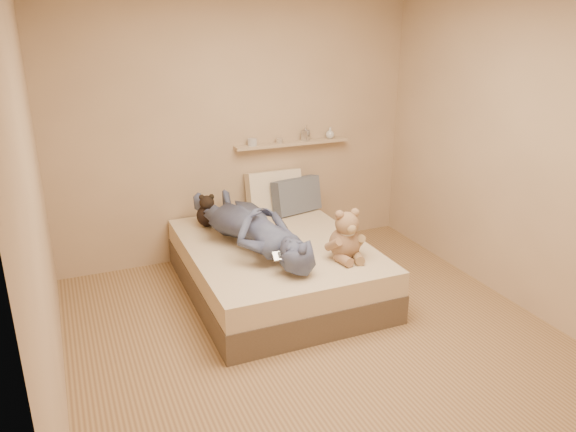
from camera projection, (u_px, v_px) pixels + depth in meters
name	position (u px, v px, depth m)	size (l,w,h in m)	color
room	(326.00, 177.00, 3.78)	(3.80, 3.80, 3.80)	#9F7E52
bed	(276.00, 267.00, 4.95)	(1.50, 1.90, 0.45)	brown
game_console	(284.00, 255.00, 4.26)	(0.18, 0.09, 0.06)	silver
teddy_bear	(346.00, 238.00, 4.52)	(0.35, 0.34, 0.43)	#91684F
dark_plush	(207.00, 212.00, 5.22)	(0.21, 0.21, 0.32)	black
pillow_cream	(274.00, 191.00, 5.64)	(0.55, 0.16, 0.40)	beige
pillow_grey	(296.00, 195.00, 5.59)	(0.50, 0.14, 0.34)	slate
person	(252.00, 226.00, 4.74)	(0.58, 1.58, 0.38)	#4B5876
wall_shelf	(292.00, 143.00, 5.64)	(1.20, 0.12, 0.03)	tan
shelf_bottles	(300.00, 136.00, 5.64)	(0.96, 0.12, 0.16)	#B6BABF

